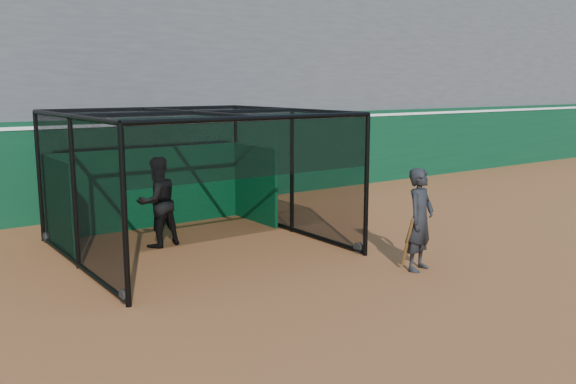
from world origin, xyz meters
TOP-DOWN VIEW (x-y plane):
  - ground at (0.00, 0.00)m, footprint 120.00×120.00m
  - outfield_wall at (0.00, 8.50)m, footprint 50.00×0.50m
  - grandstand at (0.00, 12.27)m, footprint 50.00×7.85m
  - batting_cage at (-0.33, 4.13)m, footprint 5.00×5.05m
  - batter at (-0.92, 4.72)m, footprint 1.01×0.84m
  - on_deck_player at (2.26, 0.36)m, footprint 0.79×0.64m

SIDE VIEW (x-z plane):
  - ground at x=0.00m, z-range 0.00..0.00m
  - on_deck_player at x=2.26m, z-range 0.00..1.88m
  - batter at x=-0.92m, z-range 0.00..1.89m
  - outfield_wall at x=0.00m, z-range 0.04..2.54m
  - batting_cage at x=-0.33m, z-range 0.00..2.80m
  - grandstand at x=0.00m, z-range 0.00..8.95m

